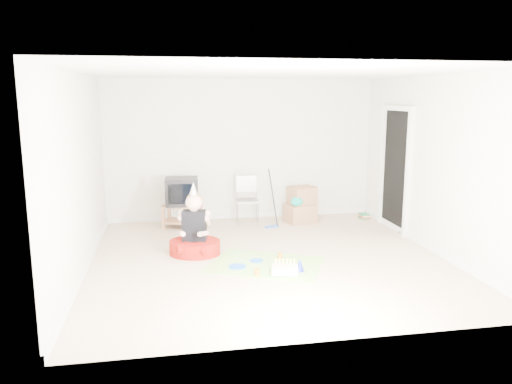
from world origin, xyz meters
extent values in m
plane|color=#C6AD8E|center=(0.00, 0.00, 0.00)|extent=(5.00, 5.00, 0.00)
cube|color=black|center=(2.48, 1.20, 1.02)|extent=(0.02, 0.90, 2.05)
cube|color=#A46D4A|center=(-1.14, 1.95, 0.39)|extent=(0.75, 0.59, 0.03)
cube|color=#A46D4A|center=(-1.14, 1.95, 0.12)|extent=(0.75, 0.59, 0.03)
cube|color=#A46D4A|center=(-1.48, 1.87, 0.20)|extent=(0.06, 0.06, 0.41)
cube|color=#A46D4A|center=(-0.91, 1.69, 0.20)|extent=(0.06, 0.06, 0.41)
cube|color=#A46D4A|center=(-1.37, 2.21, 0.20)|extent=(0.06, 0.06, 0.41)
cube|color=#A46D4A|center=(-0.81, 2.02, 0.20)|extent=(0.06, 0.06, 0.41)
cube|color=black|center=(-1.14, 1.95, 0.65)|extent=(0.58, 0.49, 0.48)
cube|color=gray|center=(0.03, 2.00, 0.43)|extent=(0.43, 0.41, 0.03)
cylinder|color=gray|center=(-0.16, 2.01, 0.45)|extent=(0.02, 0.02, 0.89)
cylinder|color=gray|center=(0.21, 1.99, 0.45)|extent=(0.02, 0.02, 0.89)
cube|color=#9B6D4B|center=(1.01, 1.95, 0.17)|extent=(0.60, 0.51, 0.34)
cube|color=#9B6D4B|center=(1.05, 1.99, 0.50)|extent=(0.54, 0.48, 0.32)
ellipsoid|color=#0C8C7B|center=(0.90, 1.80, 0.43)|extent=(0.22, 0.16, 0.18)
cube|color=blue|center=(0.41, 1.68, 0.01)|extent=(0.27, 0.17, 0.03)
cylinder|color=black|center=(0.41, 1.68, 0.52)|extent=(0.13, 0.33, 0.99)
cube|color=#25713E|center=(2.28, 2.01, 0.01)|extent=(0.23, 0.27, 0.03)
cube|color=#B53226|center=(2.28, 2.01, 0.04)|extent=(0.20, 0.24, 0.02)
cube|color=beige|center=(2.28, 2.01, 0.06)|extent=(0.17, 0.22, 0.03)
cube|color=#25713E|center=(2.28, 2.01, 0.09)|extent=(0.16, 0.21, 0.02)
cylinder|color=maroon|center=(-1.01, 0.40, 0.10)|extent=(0.90, 0.90, 0.20)
cube|color=black|center=(-1.01, 0.40, 0.43)|extent=(0.37, 0.26, 0.45)
sphere|color=#DAA491|center=(-1.01, 0.40, 0.78)|extent=(0.29, 0.29, 0.24)
cone|color=white|center=(-1.01, 0.40, 0.99)|extent=(0.12, 0.12, 0.18)
cube|color=#EE328F|center=(-0.08, -0.25, 0.00)|extent=(1.82, 1.64, 0.01)
cube|color=white|center=(0.10, -0.65, 0.05)|extent=(0.40, 0.34, 0.09)
cube|color=#3AA35B|center=(0.10, -0.65, 0.01)|extent=(0.40, 0.34, 0.01)
cylinder|color=beige|center=(-0.03, -0.68, 0.13)|extent=(0.01, 0.01, 0.07)
cylinder|color=beige|center=(0.01, -0.69, 0.13)|extent=(0.01, 0.01, 0.07)
cylinder|color=beige|center=(0.06, -0.70, 0.13)|extent=(0.01, 0.01, 0.07)
cylinder|color=beige|center=(0.11, -0.71, 0.13)|extent=(0.01, 0.01, 0.07)
cylinder|color=beige|center=(0.15, -0.72, 0.13)|extent=(0.01, 0.01, 0.07)
cylinder|color=beige|center=(0.20, -0.73, 0.13)|extent=(0.01, 0.01, 0.07)
cylinder|color=beige|center=(-0.01, -0.57, 0.13)|extent=(0.01, 0.01, 0.07)
cylinder|color=beige|center=(0.04, -0.58, 0.13)|extent=(0.01, 0.01, 0.07)
cylinder|color=beige|center=(0.08, -0.59, 0.13)|extent=(0.01, 0.01, 0.07)
cylinder|color=beige|center=(0.13, -0.60, 0.13)|extent=(0.01, 0.01, 0.07)
cylinder|color=beige|center=(0.18, -0.61, 0.13)|extent=(0.01, 0.01, 0.07)
cylinder|color=beige|center=(0.22, -0.63, 0.13)|extent=(0.01, 0.01, 0.07)
cylinder|color=blue|center=(-0.18, -0.09, 0.01)|extent=(0.22, 0.22, 0.01)
cylinder|color=blue|center=(-0.48, -0.29, 0.01)|extent=(0.28, 0.28, 0.01)
cylinder|color=orange|center=(0.17, -0.03, 0.04)|extent=(0.09, 0.09, 0.08)
cylinder|color=orange|center=(-0.27, -0.64, 0.05)|extent=(0.08, 0.08, 0.08)
cone|color=#1C28C7|center=(0.31, -0.60, 0.09)|extent=(0.15, 0.15, 0.17)
camera|label=1|loc=(-1.37, -6.69, 2.29)|focal=35.00mm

